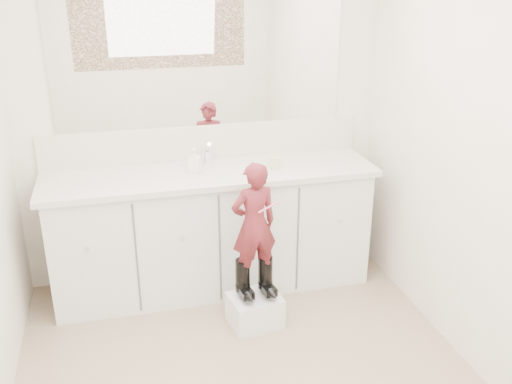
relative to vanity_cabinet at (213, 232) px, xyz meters
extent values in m
plane|color=beige|center=(0.00, 0.27, 0.77)|extent=(2.60, 0.00, 2.60)
plane|color=beige|center=(1.30, -1.23, 0.78)|extent=(0.00, 3.00, 3.00)
cube|color=silver|center=(0.00, 0.00, 0.00)|extent=(2.20, 0.55, 0.85)
cube|color=beige|center=(0.00, -0.01, 0.45)|extent=(2.28, 0.58, 0.04)
cube|color=beige|center=(0.00, 0.26, 0.59)|extent=(2.28, 0.03, 0.25)
cube|color=white|center=(0.00, 0.26, 1.22)|extent=(2.00, 0.02, 1.00)
cube|color=#472819|center=(0.00, -2.71, 1.22)|extent=(2.00, 0.01, 1.20)
cylinder|color=silver|center=(0.00, 0.15, 0.52)|extent=(0.08, 0.08, 0.10)
imported|color=beige|center=(0.44, -0.05, 0.51)|extent=(0.12, 0.12, 0.10)
imported|color=white|center=(-0.11, -0.01, 0.55)|extent=(0.10, 0.10, 0.17)
cube|color=white|center=(0.17, -0.57, -0.32)|extent=(0.36, 0.31, 0.21)
imported|color=#A2323B|center=(0.17, -0.55, 0.29)|extent=(0.32, 0.24, 0.81)
cylinder|color=#FF6391|center=(0.24, -0.63, 0.43)|extent=(0.14, 0.03, 0.06)
camera|label=1|loc=(-0.61, -3.64, 1.79)|focal=40.00mm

